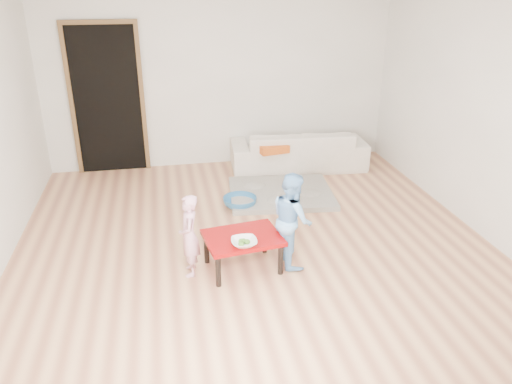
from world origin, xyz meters
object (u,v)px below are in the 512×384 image
object	(u,v)px
child_blue	(292,219)
sofa	(298,149)
red_table	(243,252)
bowl	(244,242)
basin	(240,202)
child_pink	(189,236)

from	to	relation	value
child_blue	sofa	bearing A→B (deg)	-23.65
red_table	bowl	xyz separation A→B (m)	(-0.02, -0.18, 0.21)
red_table	basin	distance (m)	1.40
sofa	bowl	world-z (taller)	sofa
child_pink	child_blue	world-z (taller)	child_blue
sofa	child_pink	bearing A→B (deg)	59.46
child_pink	sofa	bearing A→B (deg)	148.02
sofa	red_table	size ratio (longest dim) A/B	2.74
child_blue	basin	bearing A→B (deg)	5.51
sofa	red_table	distance (m)	2.89
bowl	basin	size ratio (longest dim) A/B	0.57
red_table	child_pink	xyz separation A→B (m)	(-0.50, 0.01, 0.23)
red_table	bowl	world-z (taller)	bowl
sofa	child_blue	size ratio (longest dim) A/B	2.06
bowl	basin	xyz separation A→B (m)	(0.21, 1.56, -0.32)
child_blue	basin	world-z (taller)	child_blue
red_table	child_blue	distance (m)	0.58
sofa	red_table	bearing A→B (deg)	67.88
red_table	sofa	bearing A→B (deg)	63.99
basin	sofa	bearing A→B (deg)	48.59
red_table	basin	size ratio (longest dim) A/B	1.71
child_pink	child_blue	xyz separation A→B (m)	(1.00, 0.02, 0.07)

